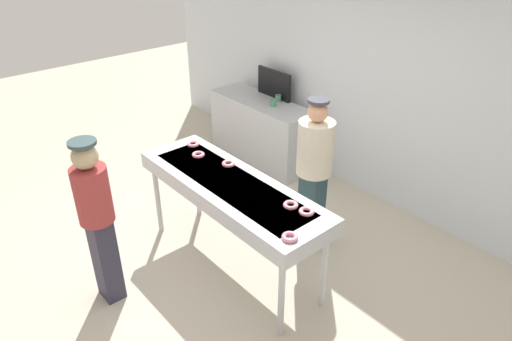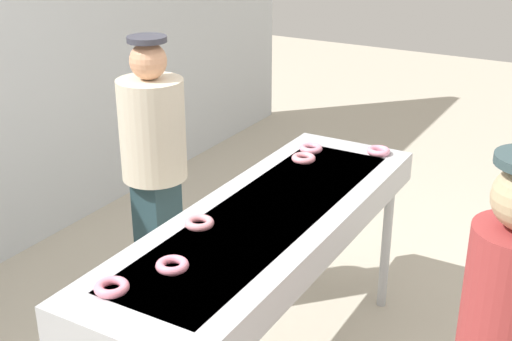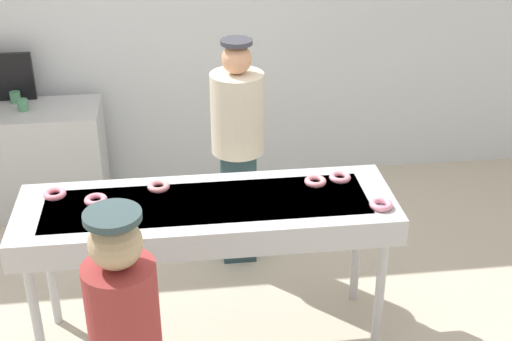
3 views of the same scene
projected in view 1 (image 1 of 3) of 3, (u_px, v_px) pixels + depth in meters
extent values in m
plane|color=beige|center=(233.00, 263.00, 4.86)|extent=(16.00, 16.00, 0.00)
cube|color=silver|center=(380.00, 86.00, 5.43)|extent=(8.00, 0.12, 2.84)
cube|color=#B7BABF|center=(231.00, 190.00, 4.41)|extent=(2.18, 0.69, 0.16)
cube|color=slate|center=(231.00, 186.00, 4.39)|extent=(1.86, 0.48, 0.08)
cylinder|color=#B7BABF|center=(158.00, 200.00, 5.16)|extent=(0.06, 0.06, 0.83)
cylinder|color=#B7BABF|center=(281.00, 299.00, 3.85)|extent=(0.06, 0.06, 0.83)
cylinder|color=#B7BABF|center=(197.00, 184.00, 5.46)|extent=(0.06, 0.06, 0.83)
cylinder|color=#B7BABF|center=(324.00, 271.00, 4.16)|extent=(0.06, 0.06, 0.83)
torus|color=pink|center=(307.00, 212.00, 3.92)|extent=(0.19, 0.19, 0.04)
torus|color=pink|center=(291.00, 205.00, 4.01)|extent=(0.16, 0.16, 0.04)
torus|color=pink|center=(228.00, 164.00, 4.65)|extent=(0.17, 0.17, 0.04)
torus|color=pink|center=(193.00, 144.00, 5.04)|extent=(0.13, 0.13, 0.04)
torus|color=pink|center=(290.00, 237.00, 3.62)|extent=(0.17, 0.17, 0.04)
torus|color=pink|center=(198.00, 155.00, 4.82)|extent=(0.17, 0.17, 0.04)
cube|color=#253E45|center=(311.00, 208.00, 4.96)|extent=(0.24, 0.18, 0.88)
cylinder|color=beige|center=(315.00, 148.00, 4.60)|extent=(0.36, 0.36, 0.56)
sphere|color=tan|center=(318.00, 112.00, 4.42)|extent=(0.20, 0.20, 0.20)
cylinder|color=#383842|center=(319.00, 101.00, 4.36)|extent=(0.21, 0.21, 0.03)
cube|color=#2D2A3C|center=(106.00, 259.00, 4.26)|extent=(0.24, 0.18, 0.87)
cylinder|color=#993333|center=(93.00, 195.00, 3.92)|extent=(0.30, 0.30, 0.52)
sphere|color=tan|center=(85.00, 157.00, 3.74)|extent=(0.22, 0.22, 0.22)
cylinder|color=#314448|center=(82.00, 143.00, 3.67)|extent=(0.23, 0.23, 0.03)
cube|color=#B7BABF|center=(261.00, 130.00, 6.70)|extent=(1.65, 0.56, 0.89)
cylinder|color=#4C8C66|center=(273.00, 103.00, 6.29)|extent=(0.08, 0.08, 0.09)
cylinder|color=#4C8C66|center=(278.00, 98.00, 6.45)|extent=(0.08, 0.08, 0.09)
cube|color=black|center=(274.00, 84.00, 6.51)|extent=(0.63, 0.04, 0.39)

